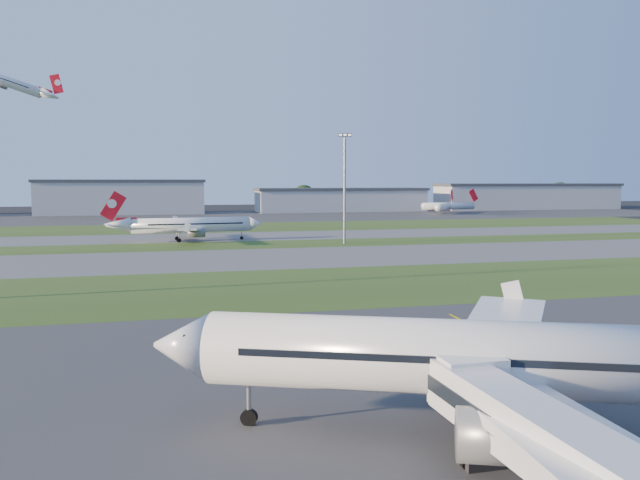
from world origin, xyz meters
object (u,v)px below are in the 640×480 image
object	(u,v)px
light_mast_centre	(345,181)
mini_jet_near	(445,206)
mini_jet_far	(449,206)
airliner_taxiing	(190,225)
airliner_parked	(510,362)

from	to	relation	value
light_mast_centre	mini_jet_near	bearing A→B (deg)	55.57
mini_jet_far	light_mast_centre	xyz separation A→B (m)	(-83.63, -120.73, 11.53)
airliner_taxiing	light_mast_centre	size ratio (longest dim) A/B	1.38
mini_jet_near	mini_jet_far	distance (m)	5.24
mini_jet_far	light_mast_centre	distance (m)	147.31
airliner_parked	mini_jet_near	world-z (taller)	airliner_parked
light_mast_centre	airliner_taxiing	bearing A→B (deg)	157.31
airliner_parked	mini_jet_near	size ratio (longest dim) A/B	1.72
airliner_taxiing	airliner_parked	bearing A→B (deg)	91.78
airliner_taxiing	light_mast_centre	xyz separation A→B (m)	(35.16, -14.70, 10.92)
mini_jet_near	light_mast_centre	xyz separation A→B (m)	(-80.09, -116.85, 11.53)
mini_jet_near	light_mast_centre	distance (m)	142.14
airliner_taxiing	mini_jet_far	distance (m)	159.22
mini_jet_near	airliner_parked	bearing A→B (deg)	-165.65
airliner_parked	light_mast_centre	size ratio (longest dim) A/B	1.57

